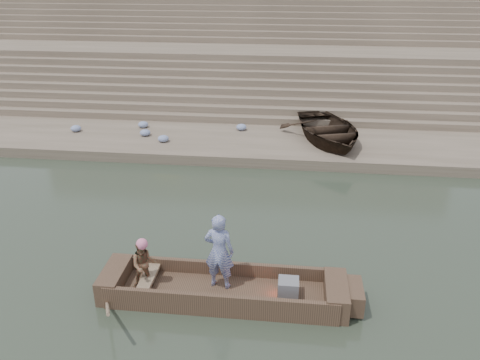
% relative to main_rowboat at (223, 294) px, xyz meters
% --- Properties ---
extents(ground, '(120.00, 120.00, 0.00)m').
position_rel_main_rowboat_xyz_m(ground, '(-2.40, 1.60, -0.11)').
color(ground, '#2A3528').
rests_on(ground, ground).
extents(lower_landing, '(32.00, 4.00, 0.40)m').
position_rel_main_rowboat_xyz_m(lower_landing, '(-2.40, 9.60, 0.09)').
color(lower_landing, gray).
rests_on(lower_landing, ground).
extents(mid_landing, '(32.00, 3.00, 2.80)m').
position_rel_main_rowboat_xyz_m(mid_landing, '(-2.40, 17.10, 1.29)').
color(mid_landing, gray).
rests_on(mid_landing, ground).
extents(upper_landing, '(32.00, 3.00, 5.20)m').
position_rel_main_rowboat_xyz_m(upper_landing, '(-2.40, 24.10, 2.49)').
color(upper_landing, gray).
rests_on(upper_landing, ground).
extents(ghat_steps, '(32.00, 11.00, 5.20)m').
position_rel_main_rowboat_xyz_m(ghat_steps, '(-2.40, 18.79, 1.69)').
color(ghat_steps, gray).
rests_on(ghat_steps, ground).
extents(main_rowboat, '(5.00, 1.30, 0.22)m').
position_rel_main_rowboat_xyz_m(main_rowboat, '(0.00, 0.00, 0.00)').
color(main_rowboat, brown).
rests_on(main_rowboat, ground).
extents(rowboat_trim, '(6.04, 2.63, 1.87)m').
position_rel_main_rowboat_xyz_m(rowboat_trim, '(0.21, -0.01, 0.20)').
color(rowboat_trim, brown).
rests_on(rowboat_trim, ground).
extents(standing_man, '(0.73, 0.53, 1.86)m').
position_rel_main_rowboat_xyz_m(standing_man, '(-0.09, 0.17, 1.04)').
color(standing_man, navy).
rests_on(standing_man, main_rowboat).
extents(rowing_man, '(0.70, 0.62, 1.20)m').
position_rel_main_rowboat_xyz_m(rowing_man, '(-1.80, -0.04, 0.71)').
color(rowing_man, '#22683C').
rests_on(rowing_man, main_rowboat).
extents(television, '(0.46, 0.42, 0.40)m').
position_rel_main_rowboat_xyz_m(television, '(1.48, -0.00, 0.31)').
color(television, slate).
rests_on(television, main_rowboat).
extents(beached_rowboat, '(4.41, 5.28, 0.94)m').
position_rel_main_rowboat_xyz_m(beached_rowboat, '(2.85, 9.85, 0.76)').
color(beached_rowboat, '#2D2116').
rests_on(beached_rowboat, lower_landing).
extents(cloth_bundles, '(7.45, 2.23, 0.26)m').
position_rel_main_rowboat_xyz_m(cloth_bundles, '(-4.41, 9.98, 0.42)').
color(cloth_bundles, '#3F5999').
rests_on(cloth_bundles, lower_landing).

